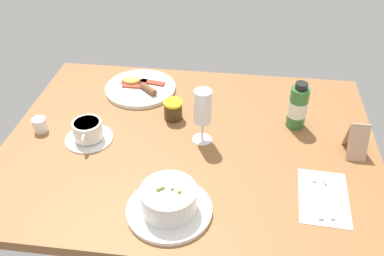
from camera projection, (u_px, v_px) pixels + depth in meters
ground_plane at (190, 145)px, 127.23cm from camera, size 110.00×84.00×3.00cm
porridge_bowl at (169, 201)px, 102.12cm from camera, size 21.23×21.23×8.34cm
cutlery_setting at (324, 195)px, 108.25cm from camera, size 13.44×20.03×0.90cm
coffee_cup at (88, 132)px, 125.34cm from camera, size 14.27×14.28×6.23cm
creamer_jug at (40, 125)px, 129.12cm from camera, size 4.60×4.87×4.96cm
wine_glass at (203, 109)px, 120.28cm from camera, size 5.95×5.95×17.12cm
jam_jar at (173, 110)px, 133.86cm from camera, size 6.09×6.09×6.29cm
sauce_bottle_green at (298, 107)px, 128.58cm from camera, size 5.82×5.82×15.22cm
breakfast_plate at (140, 88)px, 148.78cm from camera, size 24.66×24.66×3.70cm
menu_card at (357, 139)px, 119.01cm from camera, size 5.40×7.78×10.37cm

